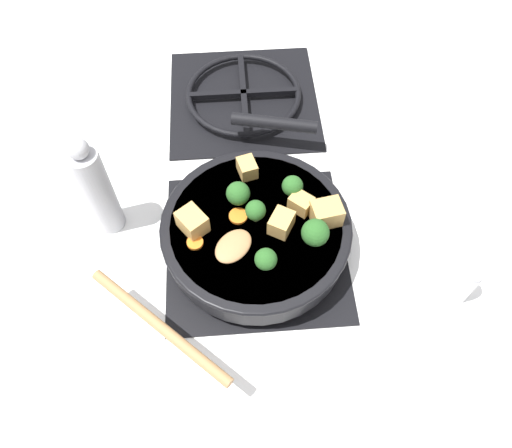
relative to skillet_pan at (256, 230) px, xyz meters
name	(u,v)px	position (x,y,z in m)	size (l,w,h in m)	color
ground_plane	(256,248)	(0.00, 0.00, -0.06)	(2.40, 2.40, 0.00)	white
front_burner_grate	(256,244)	(0.00, 0.00, -0.04)	(0.31, 0.31, 0.03)	black
rear_burner_grate	(244,96)	(0.00, 0.36, -0.04)	(0.31, 0.31, 0.03)	black
skillet_pan	(256,230)	(0.00, 0.00, 0.00)	(0.31, 0.42, 0.05)	black
wooden_spoon	(191,292)	(-0.11, -0.12, 0.03)	(0.25, 0.26, 0.02)	#A87A4C
tofu_cube_center_large	(192,220)	(-0.10, 0.00, 0.04)	(0.04, 0.04, 0.04)	tan
tofu_cube_near_handle	(326,211)	(0.11, 0.00, 0.04)	(0.05, 0.04, 0.04)	tan
tofu_cube_east_chunk	(281,223)	(0.04, -0.01, 0.04)	(0.04, 0.03, 0.03)	tan
tofu_cube_west_chunk	(301,203)	(0.07, 0.02, 0.04)	(0.04, 0.03, 0.03)	tan
tofu_cube_back_piece	(247,168)	(-0.01, 0.10, 0.04)	(0.04, 0.03, 0.03)	tan
broccoli_floret_near_spoon	(266,259)	(0.01, -0.08, 0.05)	(0.03, 0.03, 0.04)	#709956
broccoli_floret_center_top	(292,186)	(0.06, 0.05, 0.05)	(0.04, 0.04, 0.04)	#709956
broccoli_floret_east_rim	(238,194)	(-0.03, 0.04, 0.05)	(0.04, 0.04, 0.05)	#709956
broccoli_floret_west_rim	(315,233)	(0.09, -0.04, 0.05)	(0.04, 0.04, 0.05)	#709956
broccoli_floret_north_edge	(255,211)	(0.00, 0.01, 0.05)	(0.03, 0.03, 0.04)	#709956
carrot_slice_orange_thin	(238,216)	(-0.03, 0.01, 0.03)	(0.03, 0.03, 0.01)	orange
carrot_slice_near_center	(195,242)	(-0.10, -0.03, 0.03)	(0.03, 0.03, 0.01)	orange
pepper_mill	(97,189)	(-0.26, 0.07, 0.05)	(0.05, 0.05, 0.22)	#B2B2B7
salt_shaker	(464,283)	(0.32, -0.11, -0.01)	(0.04, 0.04, 0.09)	white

